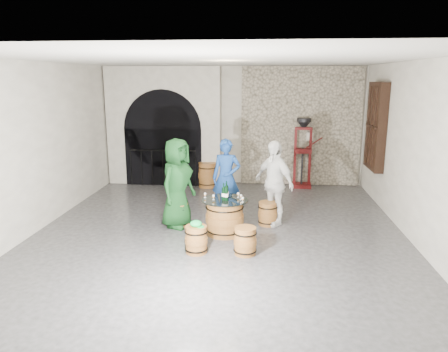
# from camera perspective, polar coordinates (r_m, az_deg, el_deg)

# --- Properties ---
(ground) EXTENTS (8.00, 8.00, 0.00)m
(ground) POSITION_cam_1_polar(r_m,az_deg,el_deg) (8.22, -0.63, -7.52)
(ground) COLOR #2D2D2F
(ground) RESTS_ON ground
(wall_back) EXTENTS (8.00, 0.00, 8.00)m
(wall_back) POSITION_cam_1_polar(r_m,az_deg,el_deg) (11.75, 1.40, 6.76)
(wall_back) COLOR beige
(wall_back) RESTS_ON ground
(wall_front) EXTENTS (8.00, 0.00, 8.00)m
(wall_front) POSITION_cam_1_polar(r_m,az_deg,el_deg) (3.96, -6.76, -6.08)
(wall_front) COLOR beige
(wall_front) RESTS_ON ground
(wall_left) EXTENTS (0.00, 8.00, 8.00)m
(wall_left) POSITION_cam_1_polar(r_m,az_deg,el_deg) (8.88, -23.79, 3.59)
(wall_left) COLOR beige
(wall_left) RESTS_ON ground
(wall_right) EXTENTS (0.00, 8.00, 8.00)m
(wall_right) POSITION_cam_1_polar(r_m,az_deg,el_deg) (8.22, 24.44, 2.84)
(wall_right) COLOR beige
(wall_right) RESTS_ON ground
(ceiling) EXTENTS (8.00, 8.00, 0.00)m
(ceiling) POSITION_cam_1_polar(r_m,az_deg,el_deg) (7.70, -0.69, 15.36)
(ceiling) COLOR beige
(ceiling) RESTS_ON wall_back
(stone_facing_panel) EXTENTS (3.20, 0.12, 3.18)m
(stone_facing_panel) POSITION_cam_1_polar(r_m,az_deg,el_deg) (11.71, 10.26, 6.53)
(stone_facing_panel) COLOR #B3A58E
(stone_facing_panel) RESTS_ON ground
(arched_opening) EXTENTS (3.10, 0.60, 3.19)m
(arched_opening) POSITION_cam_1_polar(r_m,az_deg,el_deg) (11.78, -8.01, 6.56)
(arched_opening) COLOR beige
(arched_opening) RESTS_ON ground
(shuttered_window) EXTENTS (0.23, 1.10, 2.00)m
(shuttered_window) POSITION_cam_1_polar(r_m,az_deg,el_deg) (10.44, 19.72, 6.30)
(shuttered_window) COLOR black
(shuttered_window) RESTS_ON wall_right
(barrel_table) EXTENTS (0.87, 0.87, 0.68)m
(barrel_table) POSITION_cam_1_polar(r_m,az_deg,el_deg) (8.01, 0.09, -5.53)
(barrel_table) COLOR brown
(barrel_table) RESTS_ON ground
(barrel_stool_left) EXTENTS (0.40, 0.40, 0.47)m
(barrel_stool_left) POSITION_cam_1_polar(r_m,az_deg,el_deg) (8.51, -6.08, -5.21)
(barrel_stool_left) COLOR brown
(barrel_stool_left) RESTS_ON ground
(barrel_stool_far) EXTENTS (0.40, 0.40, 0.47)m
(barrel_stool_far) POSITION_cam_1_polar(r_m,az_deg,el_deg) (9.01, 0.28, -4.10)
(barrel_stool_far) COLOR brown
(barrel_stool_far) RESTS_ON ground
(barrel_stool_right) EXTENTS (0.40, 0.40, 0.47)m
(barrel_stool_right) POSITION_cam_1_polar(r_m,az_deg,el_deg) (8.58, 5.90, -5.04)
(barrel_stool_right) COLOR brown
(barrel_stool_right) RESTS_ON ground
(barrel_stool_near_right) EXTENTS (0.40, 0.40, 0.47)m
(barrel_stool_near_right) POSITION_cam_1_polar(r_m,az_deg,el_deg) (7.17, 2.86, -8.72)
(barrel_stool_near_right) COLOR brown
(barrel_stool_near_right) RESTS_ON ground
(barrel_stool_near_left) EXTENTS (0.40, 0.40, 0.47)m
(barrel_stool_near_left) POSITION_cam_1_polar(r_m,az_deg,el_deg) (7.23, -3.75, -8.53)
(barrel_stool_near_left) COLOR brown
(barrel_stool_near_left) RESTS_ON ground
(green_cap) EXTENTS (0.24, 0.20, 0.11)m
(green_cap) POSITION_cam_1_polar(r_m,az_deg,el_deg) (7.13, -3.76, -6.43)
(green_cap) COLOR #0E9A39
(green_cap) RESTS_ON barrel_stool_near_left
(person_green) EXTENTS (0.88, 1.02, 1.77)m
(person_green) POSITION_cam_1_polar(r_m,az_deg,el_deg) (8.34, -6.29, -0.95)
(person_green) COLOR #103B16
(person_green) RESTS_ON ground
(person_blue) EXTENTS (0.63, 0.43, 1.65)m
(person_blue) POSITION_cam_1_polar(r_m,az_deg,el_deg) (8.98, 0.31, -0.24)
(person_blue) COLOR navy
(person_blue) RESTS_ON ground
(person_white) EXTENTS (0.99, 1.01, 1.71)m
(person_white) POSITION_cam_1_polar(r_m,az_deg,el_deg) (8.49, 6.70, -0.92)
(person_white) COLOR white
(person_white) RESTS_ON ground
(wine_bottle_left) EXTENTS (0.08, 0.08, 0.32)m
(wine_bottle_left) POSITION_cam_1_polar(r_m,az_deg,el_deg) (7.85, -0.04, -2.32)
(wine_bottle_left) COLOR black
(wine_bottle_left) RESTS_ON barrel_table
(wine_bottle_center) EXTENTS (0.08, 0.08, 0.32)m
(wine_bottle_center) POSITION_cam_1_polar(r_m,az_deg,el_deg) (7.82, 0.30, -2.38)
(wine_bottle_center) COLOR black
(wine_bottle_center) RESTS_ON barrel_table
(wine_bottle_right) EXTENTS (0.08, 0.08, 0.32)m
(wine_bottle_right) POSITION_cam_1_polar(r_m,az_deg,el_deg) (7.99, 0.35, -2.04)
(wine_bottle_right) COLOR black
(wine_bottle_right) RESTS_ON barrel_table
(tasting_glass_a) EXTENTS (0.05, 0.05, 0.10)m
(tasting_glass_a) POSITION_cam_1_polar(r_m,az_deg,el_deg) (7.88, -1.43, -2.87)
(tasting_glass_a) COLOR orange
(tasting_glass_a) RESTS_ON barrel_table
(tasting_glass_b) EXTENTS (0.05, 0.05, 0.10)m
(tasting_glass_b) POSITION_cam_1_polar(r_m,az_deg,el_deg) (7.90, 2.29, -2.84)
(tasting_glass_b) COLOR orange
(tasting_glass_b) RESTS_ON barrel_table
(tasting_glass_c) EXTENTS (0.05, 0.05, 0.10)m
(tasting_glass_c) POSITION_cam_1_polar(r_m,az_deg,el_deg) (8.23, 0.02, -2.19)
(tasting_glass_c) COLOR orange
(tasting_glass_c) RESTS_ON barrel_table
(tasting_glass_d) EXTENTS (0.05, 0.05, 0.10)m
(tasting_glass_d) POSITION_cam_1_polar(r_m,az_deg,el_deg) (8.04, 1.93, -2.56)
(tasting_glass_d) COLOR orange
(tasting_glass_d) RESTS_ON barrel_table
(tasting_glass_e) EXTENTS (0.05, 0.05, 0.10)m
(tasting_glass_e) POSITION_cam_1_polar(r_m,az_deg,el_deg) (7.74, 2.52, -3.19)
(tasting_glass_e) COLOR orange
(tasting_glass_e) RESTS_ON barrel_table
(tasting_glass_f) EXTENTS (0.05, 0.05, 0.10)m
(tasting_glass_f) POSITION_cam_1_polar(r_m,az_deg,el_deg) (8.02, -2.56, -2.60)
(tasting_glass_f) COLOR orange
(tasting_glass_f) RESTS_ON barrel_table
(side_barrel) EXTENTS (0.50, 0.50, 0.67)m
(side_barrel) POSITION_cam_1_polar(r_m,az_deg,el_deg) (11.46, -2.24, 0.15)
(side_barrel) COLOR brown
(side_barrel) RESTS_ON ground
(corking_press) EXTENTS (0.77, 0.44, 1.86)m
(corking_press) POSITION_cam_1_polar(r_m,az_deg,el_deg) (11.47, 10.56, 3.78)
(corking_press) COLOR #550E0E
(corking_press) RESTS_ON ground
(control_box) EXTENTS (0.18, 0.10, 0.22)m
(control_box) POSITION_cam_1_polar(r_m,az_deg,el_deg) (11.68, 11.47, 5.23)
(control_box) COLOR silver
(control_box) RESTS_ON wall_back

